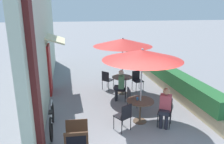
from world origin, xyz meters
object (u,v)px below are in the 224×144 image
at_px(coffee_cup_near, 137,99).
at_px(seated_patron_mid_right, 120,84).
at_px(patio_umbrella_near, 142,55).
at_px(patio_table_near, 140,106).
at_px(patio_umbrella_mid, 123,42).
at_px(cafe_chair_mid_back, 137,79).
at_px(cafe_chair_near_back, 165,110).
at_px(seated_patron_near_back, 165,106).
at_px(cafe_chair_near_left, 132,98).
at_px(cafe_chair_mid_left, 107,79).
at_px(patio_table_mid, 122,81).
at_px(cafe_chair_mid_right, 123,88).
at_px(menu_board, 77,143).
at_px(cafe_chair_near_right, 124,115).
at_px(bicycle_leaning, 52,120).

relative_size(coffee_cup_near, seated_patron_mid_right, 0.07).
bearing_deg(patio_umbrella_near, patio_table_near, -116.57).
xyz_separation_m(patio_umbrella_mid, cafe_chair_mid_back, (0.74, 0.23, -1.69)).
relative_size(cafe_chair_near_back, seated_patron_near_back, 0.70).
distance_m(coffee_cup_near, seated_patron_mid_right, 1.76).
height_order(patio_umbrella_near, cafe_chair_near_left, patio_umbrella_near).
bearing_deg(patio_umbrella_mid, patio_umbrella_near, -91.51).
distance_m(patio_table_near, patio_umbrella_near, 1.65).
bearing_deg(patio_umbrella_near, cafe_chair_near_back, -26.49).
bearing_deg(cafe_chair_mid_left, seated_patron_near_back, -23.69).
distance_m(cafe_chair_near_back, cafe_chair_mid_back, 3.12).
height_order(patio_table_mid, cafe_chair_mid_left, cafe_chair_mid_left).
xyz_separation_m(cafe_chair_near_left, cafe_chair_mid_right, (-0.06, 1.00, 0.00)).
distance_m(cafe_chair_mid_right, seated_patron_mid_right, 0.20).
bearing_deg(patio_umbrella_mid, cafe_chair_near_left, -93.72).
bearing_deg(cafe_chair_mid_right, menu_board, 166.78).
bearing_deg(patio_umbrella_near, cafe_chair_near_right, -146.49).
bearing_deg(patio_umbrella_mid, cafe_chair_near_right, -103.55).
distance_m(patio_table_mid, cafe_chair_mid_back, 0.78).
relative_size(patio_table_near, cafe_chair_mid_left, 1.00).
bearing_deg(patio_umbrella_near, menu_board, -145.15).
relative_size(cafe_chair_mid_left, menu_board, 0.95).
height_order(patio_umbrella_mid, menu_board, patio_umbrella_mid).
height_order(cafe_chair_near_right, coffee_cup_near, cafe_chair_near_right).
xyz_separation_m(cafe_chair_mid_left, menu_board, (-1.58, -4.52, -0.06)).
height_order(patio_umbrella_near, bicycle_leaning, patio_umbrella_near).
distance_m(cafe_chair_near_back, bicycle_leaning, 3.47).
relative_size(coffee_cup_near, menu_board, 0.10).
bearing_deg(cafe_chair_mid_left, cafe_chair_near_right, -44.07).
xyz_separation_m(patio_table_near, seated_patron_mid_right, (-0.21, 1.82, 0.12)).
bearing_deg(seated_patron_mid_right, cafe_chair_near_left, -152.87).
relative_size(patio_umbrella_near, seated_patron_near_back, 1.94).
bearing_deg(patio_table_near, cafe_chair_mid_right, 93.32).
distance_m(patio_umbrella_near, bicycle_leaning, 3.31).
bearing_deg(patio_table_near, cafe_chair_mid_left, 99.35).
bearing_deg(cafe_chair_mid_back, cafe_chair_mid_left, -24.36).
height_order(cafe_chair_near_left, patio_table_mid, cafe_chair_near_left).
height_order(seated_patron_near_back, patio_table_mid, seated_patron_near_back).
distance_m(cafe_chair_near_left, cafe_chair_mid_back, 2.17).
bearing_deg(patio_table_near, cafe_chair_near_back, -26.49).
distance_m(coffee_cup_near, bicycle_leaning, 2.70).
xyz_separation_m(coffee_cup_near, seated_patron_mid_right, (-0.13, 1.75, -0.10)).
height_order(cafe_chair_near_left, patio_umbrella_mid, patio_umbrella_mid).
bearing_deg(cafe_chair_near_right, menu_board, -172.43).
bearing_deg(bicycle_leaning, cafe_chair_near_back, -6.88).
bearing_deg(menu_board, cafe_chair_near_left, 51.99).
bearing_deg(patio_table_mid, coffee_cup_near, -93.44).
bearing_deg(patio_table_mid, cafe_chair_mid_back, 17.35).
bearing_deg(cafe_chair_mid_left, patio_umbrella_near, -32.36).
bearing_deg(patio_umbrella_near, seated_patron_near_back, -34.74).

